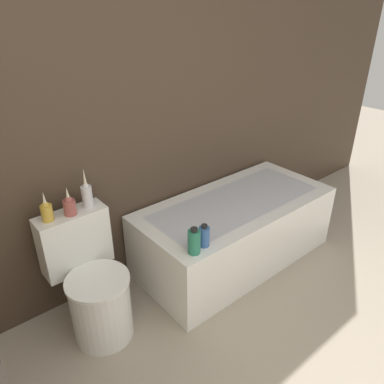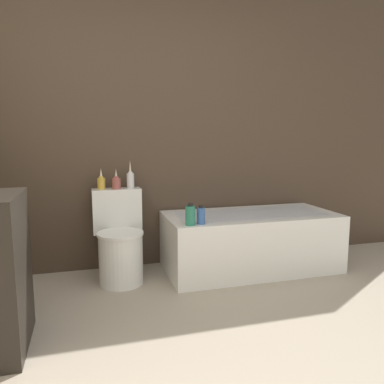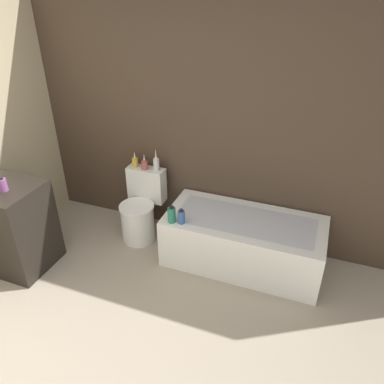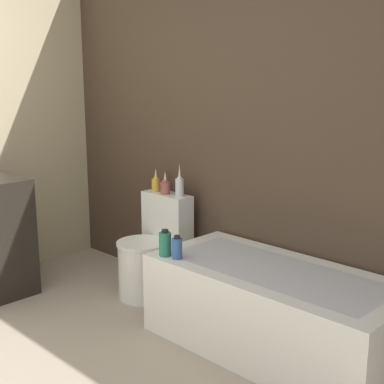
# 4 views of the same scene
# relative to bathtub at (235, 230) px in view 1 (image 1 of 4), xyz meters

# --- Properties ---
(wall_back_tiled) EXTENTS (6.40, 0.06, 2.60)m
(wall_back_tiled) POSITION_rel_bathtub_xyz_m (-0.80, 0.40, 1.04)
(wall_back_tiled) COLOR #423326
(wall_back_tiled) RESTS_ON ground_plane
(bathtub) EXTENTS (1.51, 0.71, 0.51)m
(bathtub) POSITION_rel_bathtub_xyz_m (0.00, 0.00, 0.00)
(bathtub) COLOR white
(bathtub) RESTS_ON ground
(toilet) EXTENTS (0.41, 0.52, 0.74)m
(toilet) POSITION_rel_bathtub_xyz_m (-1.15, 0.05, 0.06)
(toilet) COLOR white
(toilet) RESTS_ON ground
(vase_gold) EXTENTS (0.07, 0.07, 0.18)m
(vase_gold) POSITION_rel_bathtub_xyz_m (-1.27, 0.23, 0.55)
(vase_gold) COLOR gold
(vase_gold) RESTS_ON toilet
(vase_silver) EXTENTS (0.07, 0.07, 0.17)m
(vase_silver) POSITION_rel_bathtub_xyz_m (-1.15, 0.21, 0.55)
(vase_silver) COLOR #994C47
(vase_silver) RESTS_ON toilet
(vase_bronze) EXTENTS (0.06, 0.06, 0.24)m
(vase_bronze) POSITION_rel_bathtub_xyz_m (-1.03, 0.24, 0.57)
(vase_bronze) COLOR silver
(vase_bronze) RESTS_ON toilet
(shampoo_bottle_tall) EXTENTS (0.08, 0.08, 0.17)m
(shampoo_bottle_tall) POSITION_rel_bathtub_xyz_m (-0.64, -0.27, 0.33)
(shampoo_bottle_tall) COLOR #267259
(shampoo_bottle_tall) RESTS_ON bathtub
(shampoo_bottle_short) EXTENTS (0.06, 0.06, 0.15)m
(shampoo_bottle_short) POSITION_rel_bathtub_xyz_m (-0.55, -0.26, 0.32)
(shampoo_bottle_short) COLOR #335999
(shampoo_bottle_short) RESTS_ON bathtub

